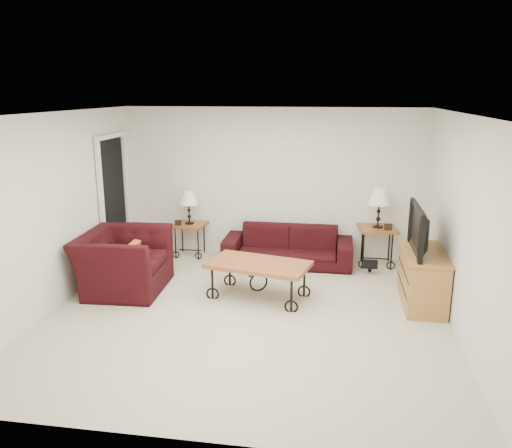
{
  "coord_description": "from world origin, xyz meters",
  "views": [
    {
      "loc": [
        1.07,
        -5.96,
        2.75
      ],
      "look_at": [
        0.0,
        0.7,
        1.0
      ],
      "focal_mm": 36.06,
      "sensor_mm": 36.0,
      "label": 1
    }
  ],
  "objects_px": {
    "side_table_left": "(190,240)",
    "lamp_right": "(379,208)",
    "lamp_left": "(189,207)",
    "sofa": "(288,246)",
    "tv_stand": "(422,278)",
    "armchair": "(123,261)",
    "backpack": "(370,260)",
    "side_table_right": "(376,246)",
    "coffee_table": "(259,280)",
    "television": "(425,229)"
  },
  "relations": [
    {
      "from": "tv_stand",
      "to": "side_table_right",
      "type": "bearing_deg",
      "value": 108.15
    },
    {
      "from": "lamp_right",
      "to": "armchair",
      "type": "relative_size",
      "value": 0.49
    },
    {
      "from": "lamp_left",
      "to": "armchair",
      "type": "distance_m",
      "value": 1.78
    },
    {
      "from": "side_table_right",
      "to": "lamp_left",
      "type": "xyz_separation_m",
      "value": [
        -3.12,
        -0.0,
        0.53
      ]
    },
    {
      "from": "side_table_left",
      "to": "television",
      "type": "xyz_separation_m",
      "value": [
        3.6,
        -1.5,
        0.74
      ]
    },
    {
      "from": "side_table_left",
      "to": "tv_stand",
      "type": "xyz_separation_m",
      "value": [
        3.62,
        -1.5,
        0.07
      ]
    },
    {
      "from": "lamp_left",
      "to": "television",
      "type": "relative_size",
      "value": 0.53
    },
    {
      "from": "side_table_right",
      "to": "lamp_left",
      "type": "bearing_deg",
      "value": -180.0
    },
    {
      "from": "armchair",
      "to": "television",
      "type": "height_order",
      "value": "television"
    },
    {
      "from": "backpack",
      "to": "armchair",
      "type": "bearing_deg",
      "value": -172.91
    },
    {
      "from": "side_table_right",
      "to": "tv_stand",
      "type": "relative_size",
      "value": 0.53
    },
    {
      "from": "lamp_left",
      "to": "backpack",
      "type": "height_order",
      "value": "lamp_left"
    },
    {
      "from": "lamp_right",
      "to": "armchair",
      "type": "xyz_separation_m",
      "value": [
        -3.61,
        -1.65,
        -0.53
      ]
    },
    {
      "from": "lamp_left",
      "to": "backpack",
      "type": "relative_size",
      "value": 1.35
    },
    {
      "from": "side_table_left",
      "to": "coffee_table",
      "type": "distance_m",
      "value": 2.2
    },
    {
      "from": "lamp_left",
      "to": "lamp_right",
      "type": "distance_m",
      "value": 3.13
    },
    {
      "from": "sofa",
      "to": "tv_stand",
      "type": "bearing_deg",
      "value": -34.62
    },
    {
      "from": "coffee_table",
      "to": "television",
      "type": "height_order",
      "value": "television"
    },
    {
      "from": "backpack",
      "to": "tv_stand",
      "type": "bearing_deg",
      "value": -74.12
    },
    {
      "from": "television",
      "to": "tv_stand",
      "type": "bearing_deg",
      "value": 90.0
    },
    {
      "from": "sofa",
      "to": "coffee_table",
      "type": "bearing_deg",
      "value": -99.7
    },
    {
      "from": "armchair",
      "to": "tv_stand",
      "type": "xyz_separation_m",
      "value": [
        4.11,
        0.15,
        -0.06
      ]
    },
    {
      "from": "side_table_left",
      "to": "armchair",
      "type": "xyz_separation_m",
      "value": [
        -0.49,
        -1.65,
        0.13
      ]
    },
    {
      "from": "coffee_table",
      "to": "tv_stand",
      "type": "bearing_deg",
      "value": 4.16
    },
    {
      "from": "lamp_right",
      "to": "coffee_table",
      "type": "relative_size",
      "value": 0.47
    },
    {
      "from": "tv_stand",
      "to": "backpack",
      "type": "distance_m",
      "value": 1.27
    },
    {
      "from": "lamp_right",
      "to": "backpack",
      "type": "bearing_deg",
      "value": -105.97
    },
    {
      "from": "lamp_right",
      "to": "side_table_right",
      "type": "bearing_deg",
      "value": 0.0
    },
    {
      "from": "lamp_right",
      "to": "armchair",
      "type": "bearing_deg",
      "value": -155.39
    },
    {
      "from": "side_table_left",
      "to": "lamp_left",
      "type": "height_order",
      "value": "lamp_left"
    },
    {
      "from": "side_table_right",
      "to": "coffee_table",
      "type": "height_order",
      "value": "side_table_right"
    },
    {
      "from": "armchair",
      "to": "backpack",
      "type": "height_order",
      "value": "armchair"
    },
    {
      "from": "side_table_right",
      "to": "coffee_table",
      "type": "xyz_separation_m",
      "value": [
        -1.68,
        -1.66,
        -0.06
      ]
    },
    {
      "from": "side_table_left",
      "to": "side_table_right",
      "type": "bearing_deg",
      "value": 0.0
    },
    {
      "from": "tv_stand",
      "to": "lamp_right",
      "type": "bearing_deg",
      "value": 108.15
    },
    {
      "from": "backpack",
      "to": "television",
      "type": "bearing_deg",
      "value": -74.92
    },
    {
      "from": "sofa",
      "to": "coffee_table",
      "type": "distance_m",
      "value": 1.5
    },
    {
      "from": "side_table_left",
      "to": "armchair",
      "type": "relative_size",
      "value": 0.44
    },
    {
      "from": "side_table_left",
      "to": "lamp_left",
      "type": "xyz_separation_m",
      "value": [
        0.0,
        0.0,
        0.56
      ]
    },
    {
      "from": "backpack",
      "to": "lamp_left",
      "type": "bearing_deg",
      "value": 159.83
    },
    {
      "from": "side_table_left",
      "to": "television",
      "type": "height_order",
      "value": "television"
    },
    {
      "from": "side_table_left",
      "to": "armchair",
      "type": "bearing_deg",
      "value": -106.45
    },
    {
      "from": "side_table_left",
      "to": "lamp_right",
      "type": "relative_size",
      "value": 0.89
    },
    {
      "from": "television",
      "to": "sofa",
      "type": "bearing_deg",
      "value": -124.9
    },
    {
      "from": "lamp_right",
      "to": "coffee_table",
      "type": "height_order",
      "value": "lamp_right"
    },
    {
      "from": "television",
      "to": "backpack",
      "type": "bearing_deg",
      "value": -152.19
    },
    {
      "from": "coffee_table",
      "to": "backpack",
      "type": "height_order",
      "value": "coffee_table"
    },
    {
      "from": "sofa",
      "to": "coffee_table",
      "type": "relative_size",
      "value": 1.55
    },
    {
      "from": "tv_stand",
      "to": "backpack",
      "type": "height_order",
      "value": "tv_stand"
    },
    {
      "from": "side_table_right",
      "to": "lamp_left",
      "type": "distance_m",
      "value": 3.17
    }
  ]
}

